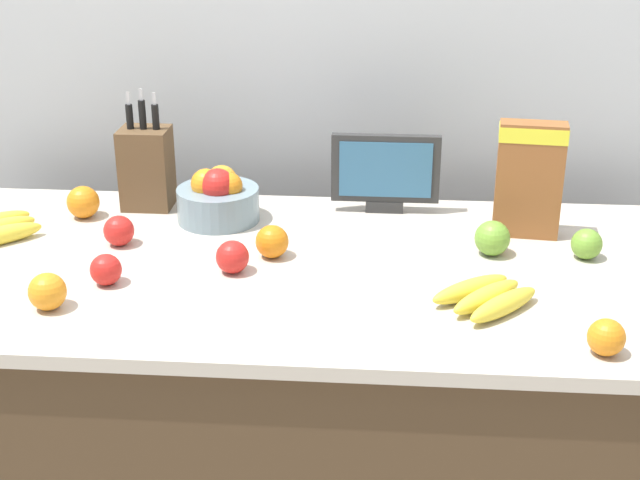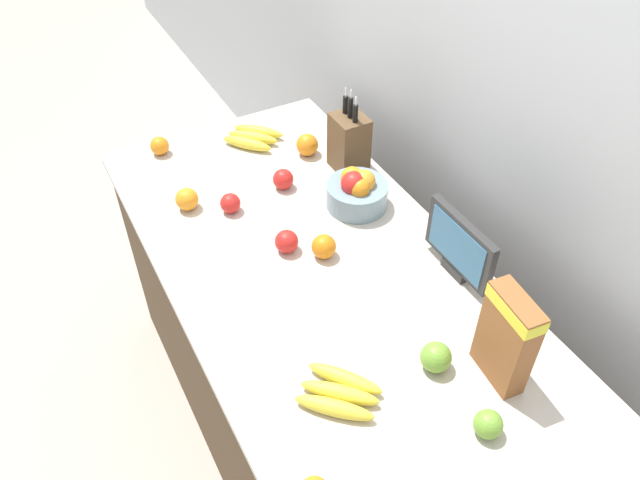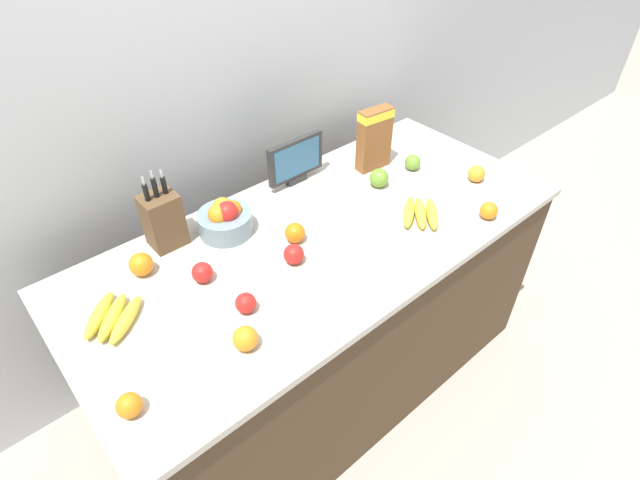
% 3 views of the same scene
% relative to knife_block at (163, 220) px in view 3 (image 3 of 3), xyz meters
% --- Properties ---
extents(ground_plane, '(14.00, 14.00, 0.00)m').
position_rel_knife_block_xyz_m(ground_plane, '(0.47, -0.33, -1.02)').
color(ground_plane, '#B2A899').
extents(wall_back, '(9.00, 0.06, 2.60)m').
position_rel_knife_block_xyz_m(wall_back, '(0.47, 0.32, 0.28)').
color(wall_back, silver).
rests_on(wall_back, ground_plane).
extents(counter, '(1.94, 0.87, 0.92)m').
position_rel_knife_block_xyz_m(counter, '(0.47, -0.33, -0.56)').
color(counter, '#4C3823').
rests_on(counter, ground_plane).
extents(knife_block, '(0.12, 0.11, 0.31)m').
position_rel_knife_block_xyz_m(knife_block, '(0.00, 0.00, 0.00)').
color(knife_block, brown).
rests_on(knife_block, counter).
extents(small_monitor, '(0.27, 0.03, 0.20)m').
position_rel_knife_block_xyz_m(small_monitor, '(0.61, 0.01, 0.00)').
color(small_monitor, '#2D2D2D').
rests_on(small_monitor, counter).
extents(cereal_box, '(0.16, 0.08, 0.28)m').
position_rel_knife_block_xyz_m(cereal_box, '(0.95, -0.12, 0.05)').
color(cereal_box, brown).
rests_on(cereal_box, counter).
extents(fruit_bowl, '(0.20, 0.20, 0.14)m').
position_rel_knife_block_xyz_m(fruit_bowl, '(0.20, -0.09, -0.05)').
color(fruit_bowl, gray).
rests_on(fruit_bowl, counter).
extents(banana_bunch_left, '(0.24, 0.23, 0.04)m').
position_rel_knife_block_xyz_m(banana_bunch_left, '(0.82, -0.51, -0.09)').
color(banana_bunch_left, yellow).
rests_on(banana_bunch_left, counter).
extents(banana_bunch_right, '(0.23, 0.24, 0.04)m').
position_rel_knife_block_xyz_m(banana_bunch_right, '(-0.31, -0.24, -0.09)').
color(banana_bunch_right, yellow).
rests_on(banana_bunch_right, counter).
extents(apple_front, '(0.07, 0.07, 0.07)m').
position_rel_knife_block_xyz_m(apple_front, '(1.07, -0.25, -0.07)').
color(apple_front, '#6B9E33').
rests_on(apple_front, counter).
extents(apple_near_bananas, '(0.07, 0.07, 0.07)m').
position_rel_knife_block_xyz_m(apple_near_bananas, '(-0.00, -0.26, -0.07)').
color(apple_near_bananas, red).
rests_on(apple_near_bananas, counter).
extents(apple_leftmost, '(0.08, 0.08, 0.08)m').
position_rel_knife_block_xyz_m(apple_leftmost, '(0.86, -0.25, -0.07)').
color(apple_leftmost, '#6B9E33').
rests_on(apple_leftmost, counter).
extents(apple_by_knife_block, '(0.07, 0.07, 0.07)m').
position_rel_knife_block_xyz_m(apple_by_knife_block, '(0.29, -0.39, -0.07)').
color(apple_by_knife_block, red).
rests_on(apple_by_knife_block, counter).
extents(apple_rear, '(0.07, 0.07, 0.07)m').
position_rel_knife_block_xyz_m(apple_rear, '(0.03, -0.47, -0.07)').
color(apple_rear, red).
rests_on(apple_rear, counter).
extents(orange_mid_right, '(0.07, 0.07, 0.07)m').
position_rel_knife_block_xyz_m(orange_mid_right, '(-0.40, -0.57, -0.07)').
color(orange_mid_right, orange).
rests_on(orange_mid_right, counter).
extents(orange_near_bowl, '(0.07, 0.07, 0.07)m').
position_rel_knife_block_xyz_m(orange_near_bowl, '(1.02, -0.68, -0.07)').
color(orange_near_bowl, orange).
rests_on(orange_near_bowl, counter).
extents(orange_back_center, '(0.08, 0.08, 0.08)m').
position_rel_knife_block_xyz_m(orange_back_center, '(-0.05, -0.59, -0.07)').
color(orange_back_center, orange).
rests_on(orange_back_center, counter).
extents(orange_mid_left, '(0.07, 0.07, 0.07)m').
position_rel_knife_block_xyz_m(orange_mid_left, '(1.21, -0.49, -0.07)').
color(orange_mid_left, orange).
rests_on(orange_mid_left, counter).
extents(orange_front_left, '(0.08, 0.08, 0.08)m').
position_rel_knife_block_xyz_m(orange_front_left, '(0.36, -0.30, -0.07)').
color(orange_front_left, orange).
rests_on(orange_front_left, counter).
extents(orange_front_right, '(0.08, 0.08, 0.08)m').
position_rel_knife_block_xyz_m(orange_front_right, '(-0.14, -0.09, -0.07)').
color(orange_front_right, orange).
rests_on(orange_front_right, counter).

